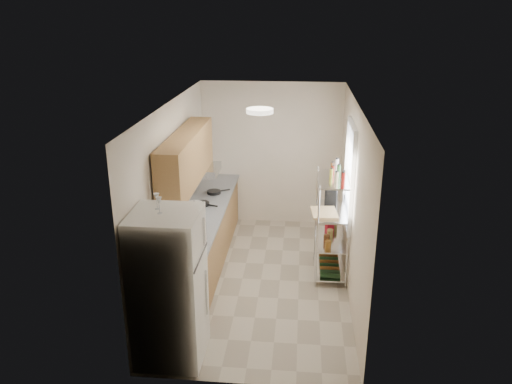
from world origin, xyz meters
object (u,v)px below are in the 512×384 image
refrigerator (169,287)px  rice_cooker (194,210)px  espresso_machine (331,193)px  cutting_board (324,213)px  frying_pan_large (201,204)px

refrigerator → rice_cooker: refrigerator is taller
rice_cooker → espresso_machine: bearing=12.9°
refrigerator → cutting_board: (1.76, 1.97, 0.14)m
refrigerator → frying_pan_large: refrigerator is taller
rice_cooker → frying_pan_large: bearing=88.6°
rice_cooker → espresso_machine: (2.00, 0.46, 0.16)m
espresso_machine → frying_pan_large: bearing=-171.8°
rice_cooker → espresso_machine: 2.06m
refrigerator → frying_pan_large: (-0.12, 2.42, 0.04)m
frying_pan_large → espresso_machine: size_ratio=0.81×
cutting_board → frying_pan_large: bearing=166.6°
espresso_machine → rice_cooker: bearing=-158.8°
refrigerator → espresso_machine: size_ratio=5.81×
rice_cooker → cutting_board: (1.88, 0.01, 0.02)m
refrigerator → rice_cooker: size_ratio=6.73×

